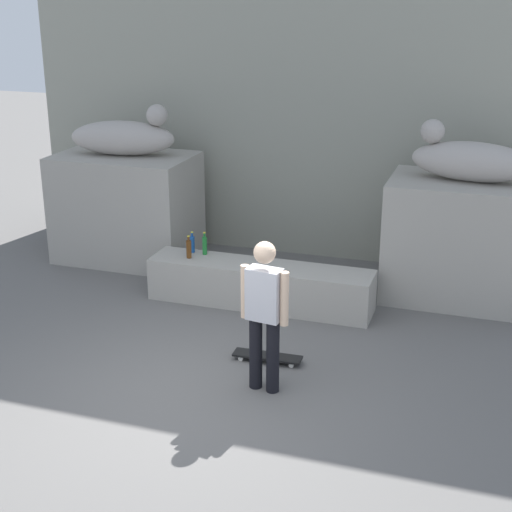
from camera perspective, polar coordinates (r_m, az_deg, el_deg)
name	(u,v)px	position (r m, az deg, el deg)	size (l,w,h in m)	color
ground_plane	(184,396)	(8.18, -5.41, -10.46)	(40.00, 40.00, 0.00)	#605E5B
facade_wall	(311,65)	(11.90, 4.14, 14.12)	(9.02, 0.60, 5.88)	gray
pedestal_left	(127,207)	(11.98, -9.67, 3.61)	(2.08, 1.33, 1.66)	#A39E93
pedestal_right	(465,241)	(10.66, 15.40, 1.13)	(2.08, 1.33, 1.66)	#A39E93
statue_reclining_left	(125,137)	(11.72, -9.82, 8.83)	(1.67, 0.82, 0.78)	#ACA49D
statue_reclining_right	(470,160)	(10.37, 15.76, 6.98)	(1.65, 0.74, 0.78)	#ACA49D
ledge_block	(260,285)	(10.22, 0.31, -2.18)	(3.04, 0.63, 0.57)	#A39E93
skater	(264,310)	(7.87, 0.64, -4.08)	(0.54, 0.25, 1.67)	black
skateboard	(267,356)	(8.81, 0.86, -7.54)	(0.81, 0.23, 0.08)	black
bottle_brown	(189,249)	(10.37, -5.06, 0.55)	(0.07, 0.07, 0.32)	#593314
bottle_green	(205,245)	(10.49, -3.88, 0.82)	(0.07, 0.07, 0.32)	#1E722D
bottle_blue	(192,244)	(10.59, -4.81, 0.91)	(0.07, 0.07, 0.30)	#194C99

